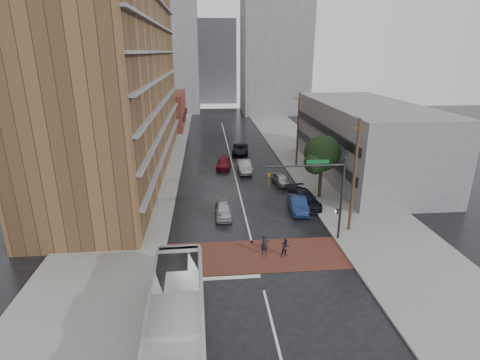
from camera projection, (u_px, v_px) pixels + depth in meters
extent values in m
plane|color=black|center=(256.00, 259.00, 28.60)|extent=(160.00, 160.00, 0.00)
cube|color=maroon|center=(255.00, 256.00, 29.07)|extent=(14.00, 5.00, 0.02)
cube|color=gray|center=(149.00, 167.00, 51.12)|extent=(9.00, 90.00, 0.15)
cube|color=gray|center=(313.00, 163.00, 53.10)|extent=(9.00, 90.00, 0.15)
cube|color=brown|center=(118.00, 60.00, 45.43)|extent=(10.00, 44.00, 28.00)
cube|color=maroon|center=(164.00, 110.00, 77.27)|extent=(8.00, 16.00, 7.00)
cube|color=gray|center=(365.00, 139.00, 47.38)|extent=(11.00, 26.00, 9.00)
cube|color=gray|center=(163.00, 47.00, 95.61)|extent=(18.00, 16.00, 32.00)
cube|color=gray|center=(275.00, 39.00, 91.72)|extent=(16.00, 14.00, 36.00)
cube|color=gray|center=(216.00, 62.00, 114.13)|extent=(12.00, 10.00, 24.00)
cylinder|color=#332319|center=(320.00, 180.00, 39.98)|extent=(0.36, 0.36, 4.00)
sphere|color=#1C3015|center=(322.00, 153.00, 39.00)|extent=(3.80, 3.80, 3.80)
sphere|color=#1C3015|center=(315.00, 163.00, 38.43)|extent=(2.40, 2.40, 2.40)
sphere|color=#1C3015|center=(327.00, 156.00, 40.02)|extent=(2.60, 2.60, 2.60)
cylinder|color=#2D2D33|center=(341.00, 200.00, 30.41)|extent=(0.20, 0.20, 7.20)
cylinder|color=#2D2D33|center=(305.00, 166.00, 29.16)|extent=(6.40, 0.16, 0.16)
imported|color=gold|center=(269.00, 179.00, 29.24)|extent=(0.20, 0.16, 1.00)
cube|color=#0C5926|center=(318.00, 162.00, 29.14)|extent=(1.80, 0.05, 0.30)
cube|color=#2D2D33|center=(337.00, 211.00, 30.71)|extent=(0.30, 0.30, 0.35)
cylinder|color=#473321|center=(354.00, 177.00, 31.49)|extent=(0.26, 0.26, 10.00)
cube|color=#473321|center=(359.00, 128.00, 30.13)|extent=(1.60, 0.12, 0.12)
cylinder|color=#473321|center=(298.00, 130.00, 50.32)|extent=(0.26, 0.26, 10.00)
cube|color=#473321|center=(299.00, 98.00, 48.95)|extent=(1.60, 0.12, 0.12)
imported|color=silver|center=(177.00, 324.00, 19.28)|extent=(3.23, 12.44, 3.44)
imported|color=black|center=(265.00, 245.00, 29.03)|extent=(0.66, 0.48, 1.69)
imported|color=black|center=(286.00, 247.00, 28.82)|extent=(0.84, 0.73, 1.48)
imported|color=#B7B8BF|center=(223.00, 210.00, 35.75)|extent=(1.63, 4.00, 1.36)
imported|color=#95999C|center=(244.00, 166.00, 48.98)|extent=(1.73, 4.72, 1.54)
imported|color=maroon|center=(224.00, 163.00, 50.84)|extent=(2.42, 4.62, 1.28)
imported|color=black|center=(240.00, 149.00, 57.81)|extent=(3.03, 5.49, 1.46)
imported|color=#15244C|center=(298.00, 204.00, 36.95)|extent=(1.83, 4.57, 1.48)
imported|color=black|center=(304.00, 198.00, 38.31)|extent=(2.91, 5.59, 1.55)
imported|color=#9E9FA5|center=(281.00, 179.00, 44.45)|extent=(2.17, 4.05, 1.31)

